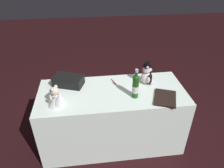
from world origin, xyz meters
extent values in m
plane|color=black|center=(0.00, 0.00, 0.00)|extent=(12.00, 12.00, 0.00)
cube|color=white|center=(0.00, 0.00, 0.38)|extent=(1.66, 0.71, 0.76)
ellipsoid|color=silver|center=(0.42, 0.13, 0.83)|extent=(0.13, 0.11, 0.14)
cube|color=black|center=(0.45, 0.12, 0.83)|extent=(0.06, 0.11, 0.11)
sphere|color=silver|center=(0.42, 0.13, 0.94)|extent=(0.10, 0.10, 0.10)
sphere|color=silver|center=(0.46, 0.12, 0.94)|extent=(0.04, 0.04, 0.04)
sphere|color=silver|center=(0.42, 0.09, 0.98)|extent=(0.04, 0.04, 0.04)
sphere|color=silver|center=(0.42, 0.16, 0.98)|extent=(0.04, 0.04, 0.04)
ellipsoid|color=silver|center=(0.43, 0.06, 0.84)|extent=(0.04, 0.04, 0.08)
ellipsoid|color=silver|center=(0.44, 0.19, 0.84)|extent=(0.04, 0.04, 0.08)
sphere|color=silver|center=(0.48, 0.09, 0.78)|extent=(0.05, 0.05, 0.05)
sphere|color=silver|center=(0.49, 0.15, 0.78)|extent=(0.05, 0.05, 0.05)
cylinder|color=black|center=(0.42, 0.13, 0.99)|extent=(0.10, 0.10, 0.01)
cylinder|color=black|center=(0.42, 0.13, 1.02)|extent=(0.06, 0.06, 0.05)
cone|color=white|center=(-0.59, -0.16, 0.82)|extent=(0.18, 0.18, 0.13)
ellipsoid|color=white|center=(-0.59, -0.16, 0.87)|extent=(0.08, 0.07, 0.06)
sphere|color=beige|center=(-0.59, -0.16, 0.92)|extent=(0.09, 0.09, 0.09)
sphere|color=beige|center=(-0.63, -0.14, 0.92)|extent=(0.04, 0.04, 0.04)
sphere|color=beige|center=(-0.58, -0.13, 0.96)|extent=(0.03, 0.03, 0.03)
sphere|color=beige|center=(-0.61, -0.19, 0.96)|extent=(0.03, 0.03, 0.03)
ellipsoid|color=beige|center=(-0.59, -0.11, 0.87)|extent=(0.03, 0.03, 0.07)
ellipsoid|color=beige|center=(-0.64, -0.20, 0.87)|extent=(0.03, 0.03, 0.07)
cone|color=white|center=(-0.55, -0.18, 0.86)|extent=(0.19, 0.19, 0.16)
cylinder|color=#184C12|center=(0.23, -0.13, 0.87)|extent=(0.07, 0.07, 0.22)
sphere|color=#184C12|center=(0.23, -0.13, 0.99)|extent=(0.07, 0.07, 0.07)
cylinder|color=#184C12|center=(0.23, -0.13, 1.04)|extent=(0.03, 0.03, 0.09)
cylinder|color=silver|center=(0.23, -0.13, 1.08)|extent=(0.03, 0.03, 0.03)
cylinder|color=silver|center=(0.23, -0.13, 0.86)|extent=(0.07, 0.07, 0.08)
cylinder|color=maroon|center=(0.05, 0.20, 0.76)|extent=(0.05, 0.12, 0.01)
cone|color=silver|center=(0.02, 0.26, 0.76)|extent=(0.01, 0.01, 0.01)
cube|color=black|center=(-0.49, 0.20, 0.82)|extent=(0.38, 0.30, 0.12)
cube|color=#B7B7BF|center=(-0.45, 0.11, 0.82)|extent=(0.04, 0.02, 0.03)
cube|color=black|center=(0.55, -0.20, 0.77)|extent=(0.32, 0.36, 0.02)
camera|label=1|loc=(-0.24, -1.92, 2.10)|focal=33.63mm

